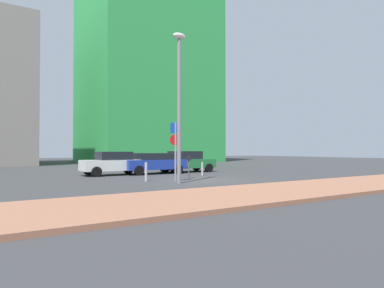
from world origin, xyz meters
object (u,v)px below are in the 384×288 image
object	(u,v)px
parking_sign_post	(175,144)
traffic_bollard_mid	(146,172)
parked_car_blue	(153,163)
parking_meter	(189,164)
parked_car_white	(114,163)
parked_car_green	(186,161)
traffic_bollard_near	(202,169)
street_lamp	(179,95)

from	to	relation	value
parking_sign_post	traffic_bollard_mid	xyz separation A→B (m)	(-1.29, 0.90, -1.47)
traffic_bollard_mid	parking_sign_post	bearing A→B (deg)	-34.93
parked_car_blue	traffic_bollard_mid	size ratio (longest dim) A/B	4.41
parked_car_blue	parking_meter	xyz separation A→B (m)	(0.05, -4.58, 0.09)
traffic_bollard_mid	parked_car_white	bearing A→B (deg)	88.98
parked_car_blue	traffic_bollard_mid	distance (m)	5.70
parked_car_green	traffic_bollard_near	distance (m)	3.76
traffic_bollard_mid	parked_car_green	bearing A→B (deg)	42.53
parked_car_white	parking_meter	xyz separation A→B (m)	(2.81, -4.86, 0.06)
parked_car_blue	traffic_bollard_mid	xyz separation A→B (m)	(-2.86, -4.92, -0.27)
parking_meter	street_lamp	size ratio (longest dim) A/B	0.18
parked_car_white	parked_car_green	distance (m)	5.70
parking_meter	traffic_bollard_mid	world-z (taller)	parking_meter
parking_sign_post	street_lamp	bearing A→B (deg)	-110.15
parked_car_green	traffic_bollard_mid	size ratio (longest dim) A/B	4.26
parked_car_blue	parked_car_green	bearing A→B (deg)	7.68
parked_car_green	parking_sign_post	xyz separation A→B (m)	(-4.50, -6.21, 1.17)
parked_car_blue	parking_meter	bearing A→B (deg)	-89.42
parked_car_green	parked_car_blue	bearing A→B (deg)	-172.32
parking_meter	street_lamp	distance (m)	4.64
parked_car_green	parked_car_white	bearing A→B (deg)	-178.82
street_lamp	traffic_bollard_near	xyz separation A→B (m)	(3.88, 3.60, -3.97)
parked_car_green	street_lamp	distance (m)	9.42
parked_car_white	parked_car_green	xyz separation A→B (m)	(5.70, 0.12, 0.01)
parked_car_blue	parking_sign_post	world-z (taller)	parking_sign_post
parking_meter	parked_car_green	bearing A→B (deg)	59.90
parking_meter	parking_sign_post	bearing A→B (deg)	-142.62
parked_car_white	traffic_bollard_near	distance (m)	5.88
parked_car_blue	traffic_bollard_near	size ratio (longest dim) A/B	5.12
street_lamp	traffic_bollard_near	world-z (taller)	street_lamp
parked_car_white	parked_car_green	bearing A→B (deg)	1.18
street_lamp	traffic_bollard_mid	bearing A→B (deg)	115.90
parked_car_green	parking_sign_post	world-z (taller)	parking_sign_post
parking_sign_post	street_lamp	size ratio (longest dim) A/B	0.42
parked_car_blue	street_lamp	bearing A→B (deg)	-105.86
parked_car_blue	street_lamp	size ratio (longest dim) A/B	0.59
parking_meter	street_lamp	bearing A→B (deg)	-131.59
parked_car_green	traffic_bollard_near	xyz separation A→B (m)	(-0.99, -3.61, -0.38)
parked_car_blue	parking_meter	size ratio (longest dim) A/B	3.38
parked_car_white	parked_car_green	size ratio (longest dim) A/B	0.97
parking_sign_post	traffic_bollard_mid	bearing A→B (deg)	145.07
parked_car_blue	street_lamp	world-z (taller)	street_lamp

